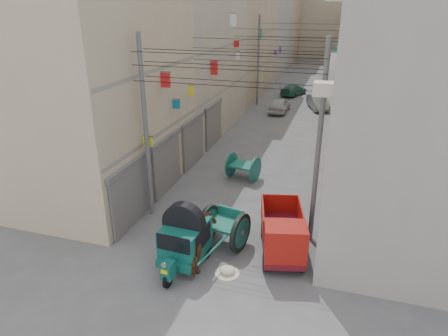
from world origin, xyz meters
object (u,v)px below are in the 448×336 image
at_px(mini_truck, 283,238).
at_px(distant_car_white, 279,105).
at_px(auto_rickshaw, 185,238).
at_px(feed_sack, 227,270).
at_px(distant_car_green, 293,90).
at_px(tonga_cart, 224,227).
at_px(distant_car_grey, 318,102).
at_px(second_cart, 243,166).
at_px(horse, 202,245).

relative_size(mini_truck, distant_car_white, 0.97).
relative_size(auto_rickshaw, mini_truck, 0.76).
height_order(feed_sack, distant_car_green, distant_car_green).
distance_m(tonga_cart, mini_truck, 2.39).
distance_m(auto_rickshaw, distant_car_white, 23.06).
distance_m(mini_truck, distant_car_white, 22.02).
distance_m(tonga_cart, distant_car_white, 21.49).
distance_m(mini_truck, distant_car_grey, 23.81).
bearing_deg(mini_truck, second_cart, 102.17).
relative_size(mini_truck, distant_car_grey, 0.96).
xyz_separation_m(auto_rickshaw, second_cart, (0.10, 8.15, -0.40)).
relative_size(tonga_cart, mini_truck, 1.00).
height_order(tonga_cart, horse, horse).
height_order(auto_rickshaw, tonga_cart, auto_rickshaw).
bearing_deg(tonga_cart, auto_rickshaw, -110.30).
xyz_separation_m(mini_truck, distant_car_grey, (-0.69, 23.80, -0.29)).
relative_size(auto_rickshaw, distant_car_white, 0.73).
bearing_deg(feed_sack, distant_car_green, 93.54).
distance_m(mini_truck, feed_sack, 2.40).
height_order(distant_car_white, distant_car_grey, distant_car_white).
height_order(auto_rickshaw, distant_car_white, auto_rickshaw).
relative_size(distant_car_white, distant_car_green, 0.99).
xyz_separation_m(mini_truck, horse, (-2.78, -1.24, -0.04)).
height_order(horse, distant_car_grey, horse).
bearing_deg(mini_truck, tonga_cart, 160.43).
bearing_deg(distant_car_white, mini_truck, 100.57).
relative_size(auto_rickshaw, tonga_cart, 0.76).
bearing_deg(horse, distant_car_green, -101.76).
bearing_deg(second_cart, distant_car_grey, 94.21).
height_order(mini_truck, distant_car_grey, mini_truck).
xyz_separation_m(horse, distant_car_green, (-0.84, 30.14, -0.32)).
bearing_deg(distant_car_green, tonga_cart, 111.08).
bearing_deg(distant_car_grey, distant_car_green, 100.61).
relative_size(tonga_cart, distant_car_green, 0.95).
distance_m(auto_rickshaw, horse, 0.68).
xyz_separation_m(mini_truck, distant_car_white, (-3.84, 21.68, -0.27)).
bearing_deg(distant_car_green, auto_rickshaw, 109.03).
bearing_deg(distant_car_white, feed_sack, 95.72).
relative_size(tonga_cart, distant_car_white, 0.96).
relative_size(distant_car_white, distant_car_grey, 1.00).
bearing_deg(tonga_cart, feed_sack, -57.80).
height_order(mini_truck, horse, mini_truck).
xyz_separation_m(auto_rickshaw, distant_car_grey, (2.70, 25.17, -0.51)).
height_order(auto_rickshaw, second_cart, auto_rickshaw).
bearing_deg(distant_car_grey, feed_sack, -111.64).
bearing_deg(tonga_cart, distant_car_green, 104.16).
bearing_deg(distant_car_grey, second_cart, -117.94).
bearing_deg(mini_truck, horse, -169.56).
relative_size(second_cart, distant_car_green, 0.48).
bearing_deg(second_cart, auto_rickshaw, -77.85).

